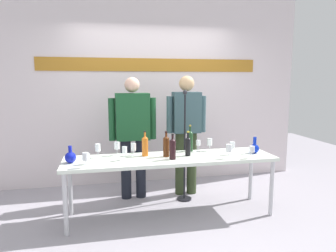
% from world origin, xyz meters
% --- Properties ---
extents(ground_plane, '(10.00, 10.00, 0.00)m').
position_xyz_m(ground_plane, '(0.00, 0.00, 0.00)').
color(ground_plane, '#9C96A1').
extents(back_wall, '(4.91, 0.11, 3.00)m').
position_xyz_m(back_wall, '(0.00, 1.41, 1.50)').
color(back_wall, silver).
rests_on(back_wall, ground).
extents(display_table, '(2.50, 0.64, 0.73)m').
position_xyz_m(display_table, '(0.00, 0.00, 0.67)').
color(display_table, white).
rests_on(display_table, ground).
extents(decanter_blue_left, '(0.12, 0.12, 0.19)m').
position_xyz_m(decanter_blue_left, '(-1.14, -0.02, 0.80)').
color(decanter_blue_left, '#0F1AAD').
rests_on(decanter_blue_left, display_table).
extents(decanter_blue_right, '(0.12, 0.12, 0.21)m').
position_xyz_m(decanter_blue_right, '(1.08, -0.02, 0.80)').
color(decanter_blue_right, '#0B26B4').
rests_on(decanter_blue_right, display_table).
extents(presenter_left, '(0.65, 0.22, 1.68)m').
position_xyz_m(presenter_left, '(-0.38, 0.68, 0.97)').
color(presenter_left, black).
rests_on(presenter_left, ground).
extents(presenter_right, '(0.57, 0.22, 1.70)m').
position_xyz_m(presenter_right, '(0.38, 0.68, 0.97)').
color(presenter_right, '#2E3B20').
rests_on(presenter_right, ground).
extents(wine_bottle_0, '(0.07, 0.07, 0.30)m').
position_xyz_m(wine_bottle_0, '(0.00, -0.10, 0.86)').
color(wine_bottle_0, black).
rests_on(wine_bottle_0, display_table).
extents(wine_bottle_1, '(0.07, 0.07, 0.31)m').
position_xyz_m(wine_bottle_1, '(-0.05, 0.04, 0.86)').
color(wine_bottle_1, '#4D240C').
rests_on(wine_bottle_1, display_table).
extents(wine_bottle_2, '(0.07, 0.07, 0.30)m').
position_xyz_m(wine_bottle_2, '(0.22, 0.02, 0.86)').
color(wine_bottle_2, black).
rests_on(wine_bottle_2, display_table).
extents(wine_bottle_3, '(0.08, 0.08, 0.34)m').
position_xyz_m(wine_bottle_3, '(0.32, 0.26, 0.87)').
color(wine_bottle_3, '#1B3E1F').
rests_on(wine_bottle_3, display_table).
extents(wine_bottle_4, '(0.08, 0.08, 0.31)m').
position_xyz_m(wine_bottle_4, '(-0.29, 0.13, 0.86)').
color(wine_bottle_4, '#D0651C').
rests_on(wine_bottle_4, display_table).
extents(wine_glass_left_0, '(0.06, 0.06, 0.15)m').
position_xyz_m(wine_glass_left_0, '(-0.42, 0.18, 0.83)').
color(wine_glass_left_0, white).
rests_on(wine_glass_left_0, display_table).
extents(wine_glass_left_1, '(0.06, 0.06, 0.16)m').
position_xyz_m(wine_glass_left_1, '(-0.55, -0.02, 0.84)').
color(wine_glass_left_1, white).
rests_on(wine_glass_left_1, display_table).
extents(wine_glass_left_2, '(0.06, 0.06, 0.17)m').
position_xyz_m(wine_glass_left_2, '(-0.85, 0.17, 0.85)').
color(wine_glass_left_2, white).
rests_on(wine_glass_left_2, display_table).
extents(wine_glass_left_3, '(0.06, 0.06, 0.16)m').
position_xyz_m(wine_glass_left_3, '(-0.97, -0.25, 0.84)').
color(wine_glass_left_3, white).
rests_on(wine_glass_left_3, display_table).
extents(wine_glass_left_4, '(0.07, 0.07, 0.17)m').
position_xyz_m(wine_glass_left_4, '(-0.62, 0.23, 0.85)').
color(wine_glass_left_4, white).
rests_on(wine_glass_left_4, display_table).
extents(wine_glass_left_5, '(0.07, 0.07, 0.12)m').
position_xyz_m(wine_glass_left_5, '(-0.97, -0.12, 0.82)').
color(wine_glass_left_5, white).
rests_on(wine_glass_left_5, display_table).
extents(wine_glass_right_0, '(0.06, 0.06, 0.16)m').
position_xyz_m(wine_glass_right_0, '(0.77, -0.03, 0.84)').
color(wine_glass_right_0, white).
rests_on(wine_glass_right_0, display_table).
extents(wine_glass_right_1, '(0.06, 0.06, 0.15)m').
position_xyz_m(wine_glass_right_1, '(0.92, -0.25, 0.83)').
color(wine_glass_right_1, white).
rests_on(wine_glass_right_1, display_table).
extents(wine_glass_right_2, '(0.07, 0.07, 0.17)m').
position_xyz_m(wine_glass_right_2, '(0.65, -0.20, 0.85)').
color(wine_glass_right_2, white).
rests_on(wine_glass_right_2, display_table).
extents(wine_glass_right_3, '(0.06, 0.06, 0.16)m').
position_xyz_m(wine_glass_right_3, '(0.57, 0.22, 0.84)').
color(wine_glass_right_3, white).
rests_on(wine_glass_right_3, display_table).
extents(wine_glass_right_4, '(0.06, 0.06, 0.15)m').
position_xyz_m(wine_glass_right_4, '(0.41, 0.21, 0.84)').
color(wine_glass_right_4, white).
rests_on(wine_glass_right_4, display_table).
extents(microphone_stand, '(0.20, 0.20, 1.51)m').
position_xyz_m(microphone_stand, '(0.30, 0.45, 0.50)').
color(microphone_stand, black).
rests_on(microphone_stand, ground).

